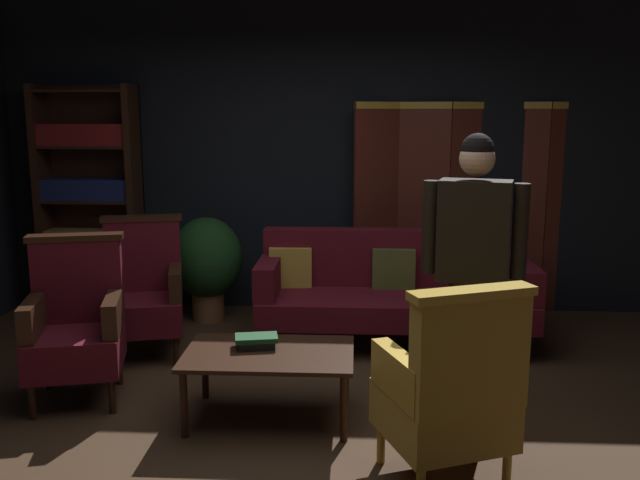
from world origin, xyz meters
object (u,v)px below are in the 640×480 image
Objects in this scene: folding_screen at (472,205)px; armchair_wing_left at (144,291)px; coffee_table at (269,359)px; book_black_cloth at (256,344)px; armchair_wing_right at (76,324)px; armchair_gilt_accent at (450,391)px; standing_figure at (473,252)px; velvet_couch at (394,287)px; potted_plant at (207,261)px; book_green_cloth at (256,338)px; bookshelf at (90,197)px.

armchair_wing_left is (-2.63, -1.28, -0.50)m from folding_screen.
book_black_cloth is (-0.08, 0.07, 0.07)m from coffee_table.
armchair_wing_right is at bearing 168.75° from coffee_table.
armchair_gilt_accent is 2.42m from armchair_wing_right.
folding_screen is at bearing 80.89° from standing_figure.
armchair_wing_right is at bearing -102.79° from armchair_wing_left.
potted_plant reaches higher than velvet_couch.
armchair_wing_right is 4.10× the size of book_green_cloth.
folding_screen is 10.03× the size of book_black_cloth.
potted_plant reaches higher than book_green_cloth.
bookshelf is at bearing 108.07° from armchair_wing_right.
armchair_wing_left is at bearing 135.35° from book_black_cloth.
armchair_gilt_accent is 1.30m from book_black_cloth.
armchair_wing_left and armchair_wing_right have the same top height.
armchair_wing_left is at bearing 77.21° from armchair_wing_right.
standing_figure reaches higher than armchair_wing_right.
armchair_wing_left is at bearing -153.97° from folding_screen.
velvet_couch is at bearing -128.71° from folding_screen.
potted_plant is 3.61× the size of book_green_cloth.
potted_plant is (-1.97, 1.90, -0.50)m from standing_figure.
standing_figure is at bearing -1.64° from book_black_cloth.
standing_figure is (1.18, 0.04, 0.65)m from coffee_table.
velvet_couch is 1.25× the size of standing_figure.
folding_screen is 8.50× the size of book_green_cloth.
standing_figure reaches higher than coffee_table.
armchair_wing_left reaches higher than book_green_cloth.
armchair_wing_right is (-2.24, 0.94, 0.00)m from armchair_gilt_accent.
coffee_table is 3.94× the size of book_green_cloth.
folding_screen is 2.85m from book_black_cloth.
armchair_wing_right is 2.51m from standing_figure.
armchair_gilt_accent is at bearing -35.18° from coffee_table.
bookshelf is 4.08m from armchair_gilt_accent.
coffee_table is (-0.81, -1.42, -0.08)m from velvet_couch.
armchair_wing_left is 1.40m from book_green_cloth.
standing_figure is (3.07, -2.13, -0.04)m from bookshelf.
book_black_cloth is at bearing -8.52° from armchair_wing_right.
book_black_cloth reaches higher than coffee_table.
potted_plant is (0.29, 0.88, 0.04)m from armchair_wing_left.
armchair_gilt_accent reaches higher than potted_plant.
velvet_couch reaches higher than coffee_table.
coffee_table is 0.96× the size of armchair_wing_right.
book_black_cloth is (-1.26, 0.04, -0.58)m from standing_figure.
bookshelf is 3.73m from standing_figure.
folding_screen is 2.16× the size of coffee_table.
book_green_cloth reaches higher than book_black_cloth.
armchair_gilt_accent is (-0.58, -3.03, -0.50)m from folding_screen.
bookshelf is 2.24× the size of potted_plant.
book_black_cloth is (1.18, -0.18, -0.05)m from armchair_wing_right.
armchair_wing_right reaches higher than book_green_cloth.
armchair_wing_right is 1.14× the size of potted_plant.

